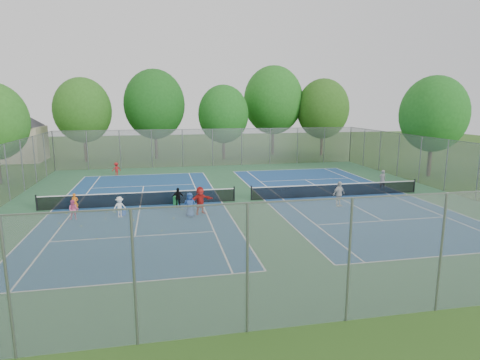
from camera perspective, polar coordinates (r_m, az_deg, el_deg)
The scene contains 39 objects.
ground at distance 28.12m, azimuth 0.40°, elevation -2.98°, with size 120.00×120.00×0.00m, color #2C541A.
court_pad at distance 28.12m, azimuth 0.40°, elevation -2.97°, with size 32.00×32.00×0.01m, color #2E613C.
court_left at distance 27.60m, azimuth -14.00°, elevation -3.55°, with size 10.97×23.77×0.01m, color navy.
court_right at distance 30.29m, azimuth 13.49°, elevation -2.24°, with size 10.97×23.77×0.01m, color navy.
net_left at distance 27.49m, azimuth -14.05°, elevation -2.67°, with size 12.87×0.10×0.91m, color black.
net_right at distance 30.20m, azimuth 13.52°, elevation -1.43°, with size 12.87×0.10×0.91m, color black.
fence_north at distance 43.34m, azimuth -3.93°, elevation 4.62°, with size 32.00×0.10×4.00m, color gray.
fence_south at distance 12.99m, azimuth 15.24°, elevation -11.06°, with size 32.00×0.10×4.00m, color gray.
fence_east at distance 34.67m, azimuth 27.28°, elevation 1.82°, with size 32.00×0.10×4.00m, color gray.
house at distance 53.37m, azimuth -29.51°, elevation 6.82°, with size 11.03×11.03×7.30m.
tree_nw at distance 49.44m, azimuth -21.47°, elevation 9.21°, with size 6.40×6.40×9.58m.
tree_nl at distance 49.72m, azimuth -12.07°, elevation 10.47°, with size 7.20×7.20×10.69m.
tree_nc at distance 48.33m, azimuth -2.38°, elevation 9.33°, with size 6.00×6.00×8.85m.
tree_nr at distance 52.77m, azimuth 4.75°, elevation 11.23°, with size 7.60×7.60×11.42m.
tree_ne at distance 52.89m, azimuth 11.70°, elevation 9.88°, with size 6.60×6.60×9.77m.
tree_side_e at distance 40.93m, azimuth 25.83°, elevation 8.45°, with size 6.00×6.00×9.20m.
ball_crate at distance 25.59m, azimuth -16.47°, elevation -4.49°, with size 0.38×0.38×0.32m, color blue.
ball_hopper at distance 27.30m, azimuth -9.16°, elevation -2.91°, with size 0.30×0.30×0.59m, color green.
student_a at distance 27.31m, azimuth -22.44°, elevation -2.99°, with size 0.43×0.28×1.17m, color orange.
student_b at distance 25.47m, azimuth -22.59°, elevation -3.94°, with size 0.58×0.46×1.20m, color #EA5B91.
student_c at distance 25.01m, azimuth -16.73°, elevation -3.72°, with size 0.83×0.48×1.28m, color white.
student_d at distance 26.53m, azimuth -8.84°, elevation -2.50°, with size 0.78×0.32×1.33m, color black.
student_e at distance 24.18m, azimuth -7.16°, elevation -3.56°, with size 0.74×0.48×1.51m, color #26498E.
student_f at distance 24.74m, azimuth -5.66°, elevation -2.92°, with size 1.61×0.51×1.73m, color red.
child_far_baseline at distance 39.45m, azimuth -17.16°, elevation 1.50°, with size 0.80×0.46×1.24m, color #A81819.
instructor at distance 33.82m, azimuth 19.59°, elevation 0.08°, with size 0.56×0.37×1.53m, color gray.
teen_court_b at distance 27.23m, azimuth 13.88°, elevation -1.95°, with size 0.99×0.41×1.69m, color beige.
tennis_ball_0 at distance 24.23m, azimuth -14.91°, elevation -5.59°, with size 0.07×0.07×0.07m, color yellow.
tennis_ball_1 at distance 24.10m, azimuth -9.43°, elevation -5.44°, with size 0.07×0.07×0.07m, color #C4D732.
tennis_ball_2 at distance 21.59m, azimuth -19.65°, elevation -7.92°, with size 0.07×0.07×0.07m, color #C5DF34.
tennis_ball_3 at distance 25.04m, azimuth -18.60°, elevation -5.25°, with size 0.07×0.07×0.07m, color #EDF038.
tennis_ball_4 at distance 26.36m, azimuth -18.42°, elevation -4.44°, with size 0.07×0.07×0.07m, color #B3C82E.
tennis_ball_5 at distance 26.25m, azimuth -17.35°, elevation -4.44°, with size 0.07×0.07×0.07m, color #B8DC33.
tennis_ball_6 at distance 25.99m, azimuth -8.22°, elevation -4.19°, with size 0.07×0.07×0.07m, color #CBE735.
tennis_ball_7 at distance 24.50m, azimuth -24.10°, elevation -6.01°, with size 0.07×0.07×0.07m, color #CCD130.
tennis_ball_8 at distance 21.97m, azimuth -11.07°, elevation -7.14°, with size 0.07×0.07×0.07m, color #C0D130.
tennis_ball_9 at distance 25.06m, azimuth -24.34°, elevation -5.66°, with size 0.07×0.07×0.07m, color #A6C92E.
tennis_ball_10 at distance 24.00m, azimuth -21.64°, elevation -6.16°, with size 0.07×0.07×0.07m, color #ACCB2F.
tennis_ball_11 at distance 26.98m, azimuth -23.48°, elevation -4.45°, with size 0.07×0.07×0.07m, color #B4C72E.
Camera 1 is at (-5.57, -26.71, 6.79)m, focal length 30.00 mm.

